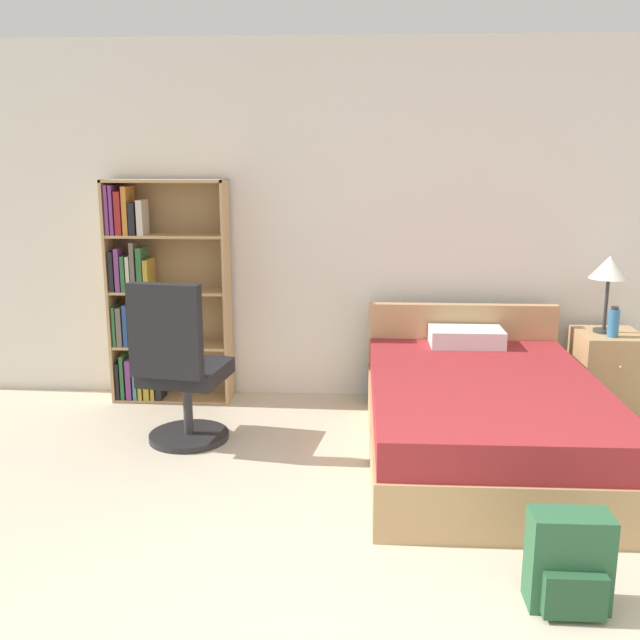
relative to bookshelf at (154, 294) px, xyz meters
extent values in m
cube|color=white|center=(1.69, 0.20, 0.50)|extent=(9.00, 0.06, 2.60)
cube|color=tan|center=(-0.31, -0.01, 0.02)|extent=(0.02, 0.28, 1.62)
cube|color=tan|center=(0.54, -0.01, 0.02)|extent=(0.02, 0.28, 1.62)
cube|color=#A48256|center=(0.12, 0.13, 0.02)|extent=(0.87, 0.01, 1.62)
cube|color=tan|center=(0.12, -0.01, -0.79)|extent=(0.83, 0.26, 0.02)
cube|color=black|center=(-0.27, -0.05, -0.64)|extent=(0.02, 0.16, 0.27)
cube|color=#2D6638|center=(-0.24, -0.05, -0.61)|extent=(0.03, 0.17, 0.33)
cube|color=#7A387F|center=(-0.19, -0.05, -0.63)|extent=(0.04, 0.18, 0.30)
cube|color=teal|center=(-0.15, -0.04, -0.66)|extent=(0.03, 0.19, 0.23)
cube|color=gold|center=(-0.11, -0.05, -0.66)|extent=(0.03, 0.17, 0.24)
cube|color=gold|center=(-0.06, -0.04, -0.65)|extent=(0.04, 0.18, 0.25)
cube|color=gold|center=(-0.02, -0.05, -0.64)|extent=(0.03, 0.17, 0.28)
cube|color=black|center=(0.03, -0.05, -0.65)|extent=(0.04, 0.17, 0.25)
cube|color=tan|center=(0.12, -0.01, -0.38)|extent=(0.83, 0.26, 0.02)
cube|color=#2D6638|center=(-0.27, -0.04, -0.22)|extent=(0.02, 0.18, 0.29)
cube|color=#665B51|center=(-0.24, -0.05, -0.23)|extent=(0.04, 0.16, 0.29)
cube|color=navy|center=(-0.19, -0.03, -0.22)|extent=(0.03, 0.21, 0.31)
cube|color=maroon|center=(-0.15, -0.03, -0.20)|extent=(0.04, 0.21, 0.34)
cube|color=#2D6638|center=(-0.11, -0.05, -0.24)|extent=(0.04, 0.18, 0.26)
cube|color=navy|center=(-0.07, -0.05, -0.22)|extent=(0.02, 0.17, 0.29)
cube|color=gold|center=(-0.03, -0.03, -0.19)|extent=(0.02, 0.20, 0.35)
cube|color=tan|center=(0.12, -0.01, 0.03)|extent=(0.83, 0.26, 0.02)
cube|color=black|center=(-0.27, -0.03, 0.18)|extent=(0.03, 0.21, 0.29)
cube|color=#7A387F|center=(-0.23, -0.06, 0.19)|extent=(0.03, 0.16, 0.31)
cube|color=#2D6638|center=(-0.19, -0.03, 0.16)|extent=(0.03, 0.21, 0.26)
cube|color=beige|center=(-0.15, -0.06, 0.16)|extent=(0.03, 0.16, 0.25)
cube|color=#665B51|center=(-0.11, -0.05, 0.21)|extent=(0.03, 0.16, 0.35)
cube|color=#2D6638|center=(-0.06, -0.05, 0.19)|extent=(0.04, 0.17, 0.32)
cube|color=gold|center=(-0.02, -0.02, 0.15)|extent=(0.03, 0.22, 0.23)
cube|color=tan|center=(0.12, -0.01, 0.43)|extent=(0.83, 0.26, 0.02)
cube|color=#7A387F|center=(-0.27, -0.03, 0.62)|extent=(0.02, 0.20, 0.35)
cube|color=#7A387F|center=(-0.24, -0.05, 0.61)|extent=(0.02, 0.17, 0.35)
cube|color=maroon|center=(-0.20, -0.05, 0.59)|extent=(0.04, 0.16, 0.30)
cube|color=orange|center=(-0.15, -0.03, 0.61)|extent=(0.04, 0.21, 0.34)
cube|color=black|center=(-0.10, -0.05, 0.55)|extent=(0.04, 0.16, 0.23)
cube|color=beige|center=(-0.04, -0.05, 0.56)|extent=(0.04, 0.17, 0.25)
cube|color=tan|center=(0.12, -0.01, 0.82)|extent=(0.87, 0.28, 0.02)
cube|color=tan|center=(2.24, -1.00, -0.65)|extent=(1.34, 2.06, 0.30)
cube|color=maroon|center=(2.24, -1.00, -0.40)|extent=(1.32, 2.02, 0.20)
cube|color=tan|center=(2.24, -0.01, -0.42)|extent=(1.34, 0.08, 0.75)
cube|color=white|center=(2.24, -0.22, -0.24)|extent=(0.50, 0.30, 0.12)
cylinder|color=#232326|center=(0.41, -0.79, -0.78)|extent=(0.51, 0.51, 0.04)
cylinder|color=#333338|center=(0.41, -0.79, -0.58)|extent=(0.06, 0.06, 0.36)
cube|color=black|center=(0.41, -0.79, -0.35)|extent=(0.55, 0.55, 0.10)
cube|color=black|center=(0.37, -1.07, -0.02)|extent=(0.45, 0.15, 0.56)
cube|color=tan|center=(3.24, -0.16, -0.50)|extent=(0.43, 0.47, 0.59)
sphere|color=tan|center=(3.24, -0.41, -0.38)|extent=(0.02, 0.02, 0.02)
cylinder|color=#333333|center=(3.20, -0.14, -0.20)|extent=(0.15, 0.15, 0.02)
cylinder|color=#333333|center=(3.20, -0.14, -0.01)|extent=(0.02, 0.02, 0.36)
cone|color=white|center=(3.20, -0.14, 0.25)|extent=(0.26, 0.26, 0.16)
cylinder|color=teal|center=(3.21, -0.28, -0.11)|extent=(0.07, 0.07, 0.19)
cylinder|color=#2D2D33|center=(3.21, -0.28, -0.01)|extent=(0.05, 0.05, 0.02)
cube|color=#2D603D|center=(2.34, -2.44, -0.60)|extent=(0.32, 0.16, 0.40)
cube|color=#275234|center=(2.34, -2.55, -0.69)|extent=(0.24, 0.06, 0.18)
camera|label=1|loc=(1.49, -5.05, 0.96)|focal=40.00mm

